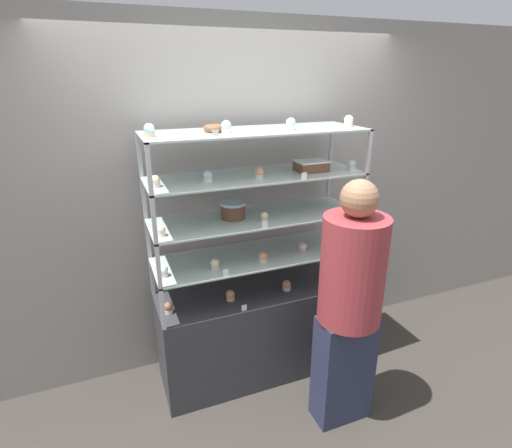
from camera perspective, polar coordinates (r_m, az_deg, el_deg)
ground_plane at (r=3.40m, az=0.00°, el=-19.96°), size 20.00×20.00×0.00m
back_wall at (r=3.08m, az=-2.67°, el=3.41°), size 8.00×0.05×2.60m
display_base at (r=3.18m, az=0.00°, el=-15.04°), size 1.44×0.49×0.72m
display_riser_lower at (r=2.85m, az=0.00°, el=-4.67°), size 1.44×0.49×0.29m
display_riser_middle at (r=2.74m, az=0.00°, el=0.82°), size 1.44×0.49×0.29m
display_riser_upper at (r=2.66m, az=0.00°, el=6.71°), size 1.44×0.49×0.29m
display_riser_top at (r=2.60m, az=0.00°, el=12.93°), size 1.44×0.49×0.29m
layer_cake_centerpiece at (r=2.69m, az=-3.31°, el=2.01°), size 0.17×0.17×0.11m
sheet_cake_frosted at (r=2.78m, az=7.89°, el=8.25°), size 0.21×0.16×0.07m
cupcake_0 at (r=2.77m, az=-12.43°, el=-11.62°), size 0.06×0.06×0.08m
cupcake_1 at (r=2.85m, az=-3.69°, el=-10.15°), size 0.06×0.06×0.08m
cupcake_2 at (r=2.98m, az=4.39°, el=-8.72°), size 0.06×0.06×0.08m
cupcake_3 at (r=3.20m, az=11.30°, el=-6.89°), size 0.06×0.06×0.08m
price_tag_0 at (r=2.74m, az=-1.71°, el=-11.90°), size 0.04×0.00×0.04m
cupcake_4 at (r=2.61m, az=-13.08°, el=-6.59°), size 0.06×0.06×0.07m
cupcake_5 at (r=2.65m, az=-5.90°, el=-5.73°), size 0.06×0.06×0.07m
cupcake_6 at (r=2.72m, az=0.92°, el=-4.79°), size 0.06×0.06×0.07m
cupcake_7 at (r=2.89m, az=6.67°, el=-3.35°), size 0.06×0.06×0.07m
cupcake_8 at (r=3.03m, az=12.40°, el=-2.55°), size 0.06×0.06×0.07m
price_tag_1 at (r=2.56m, az=-4.35°, el=-6.93°), size 0.04×0.00×0.04m
cupcake_9 at (r=2.46m, az=-13.36°, el=-1.00°), size 0.05×0.05×0.06m
cupcake_10 at (r=2.63m, az=1.21°, el=1.01°), size 0.05×0.05×0.06m
cupcake_11 at (r=2.94m, az=12.65°, el=2.64°), size 0.05×0.05×0.06m
price_tag_2 at (r=2.52m, az=1.25°, el=-0.06°), size 0.04×0.00×0.04m
cupcake_12 at (r=2.43m, az=-14.20°, el=5.91°), size 0.06×0.06×0.07m
cupcake_13 at (r=2.49m, az=-6.91°, el=6.76°), size 0.06×0.06×0.07m
cupcake_14 at (r=2.56m, az=0.46°, el=7.30°), size 0.06×0.06×0.07m
cupcake_15 at (r=2.86m, az=13.52°, el=8.14°), size 0.06×0.06×0.07m
price_tag_3 at (r=2.55m, az=6.88°, el=6.85°), size 0.04×0.00×0.04m
cupcake_16 at (r=2.39m, az=-15.02°, el=12.80°), size 0.06×0.06×0.08m
cupcake_17 at (r=2.47m, az=-4.27°, el=13.66°), size 0.06×0.06×0.08m
cupcake_18 at (r=2.62m, az=4.99°, el=14.05°), size 0.06×0.06×0.08m
cupcake_19 at (r=2.84m, az=13.09°, el=14.13°), size 0.06×0.06×0.08m
price_tag_4 at (r=2.28m, az=-5.83°, el=12.69°), size 0.04×0.00×0.04m
donut_glazed at (r=2.53m, az=-5.97°, el=13.45°), size 0.13×0.13×0.04m
customer_figure at (r=2.57m, az=13.21°, el=-10.82°), size 0.39×0.39×1.67m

